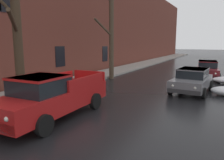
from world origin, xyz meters
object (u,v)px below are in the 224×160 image
(sedan_grey_parked_kerbside_close, at_px, (192,80))
(sedan_maroon_parked_kerbside_mid, at_px, (207,69))
(bare_tree_second_along_sidewalk, at_px, (16,26))
(pickup_truck_red_approaching_near_lane, at_px, (52,96))
(bare_tree_mid_block, at_px, (111,35))

(sedan_grey_parked_kerbside_close, bearing_deg, sedan_maroon_parked_kerbside_mid, 86.93)
(sedan_maroon_parked_kerbside_mid, bearing_deg, bare_tree_second_along_sidewalk, -117.75)
(bare_tree_second_along_sidewalk, height_order, pickup_truck_red_approaching_near_lane, bare_tree_second_along_sidewalk)
(pickup_truck_red_approaching_near_lane, xyz_separation_m, sedan_grey_parked_kerbside_close, (4.21, 7.31, -0.13))
(bare_tree_second_along_sidewalk, xyz_separation_m, sedan_grey_parked_kerbside_close, (6.57, 6.82, -2.92))
(sedan_grey_parked_kerbside_close, distance_m, sedan_maroon_parked_kerbside_mid, 6.32)
(sedan_grey_parked_kerbside_close, relative_size, sedan_maroon_parked_kerbside_mid, 0.91)
(sedan_grey_parked_kerbside_close, height_order, sedan_maroon_parked_kerbside_mid, same)
(bare_tree_mid_block, bearing_deg, pickup_truck_red_approaching_near_lane, -75.65)
(pickup_truck_red_approaching_near_lane, height_order, sedan_maroon_parked_kerbside_mid, pickup_truck_red_approaching_near_lane)
(sedan_grey_parked_kerbside_close, bearing_deg, pickup_truck_red_approaching_near_lane, -119.91)
(bare_tree_mid_block, xyz_separation_m, pickup_truck_red_approaching_near_lane, (2.42, -9.46, -2.68))
(bare_tree_mid_block, distance_m, pickup_truck_red_approaching_near_lane, 10.12)
(bare_tree_second_along_sidewalk, xyz_separation_m, sedan_maroon_parked_kerbside_mid, (6.91, 13.13, -2.92))
(sedan_grey_parked_kerbside_close, bearing_deg, bare_tree_second_along_sidewalk, -133.95)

